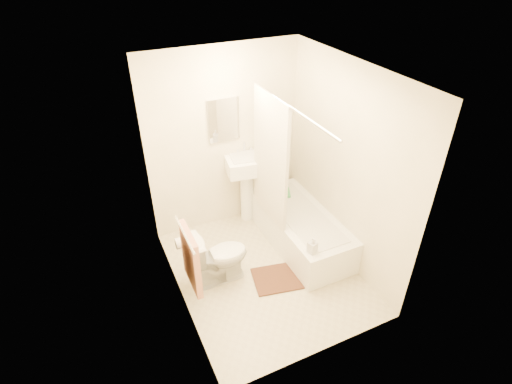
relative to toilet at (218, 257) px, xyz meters
name	(u,v)px	position (x,y,z in m)	size (l,w,h in m)	color
floor	(265,272)	(0.53, -0.13, -0.34)	(2.40, 2.40, 0.00)	beige
ceiling	(268,72)	(0.53, -0.13, 2.06)	(2.40, 2.40, 0.00)	white
wall_back	(224,141)	(0.53, 1.07, 0.86)	(2.00, 0.02, 2.40)	beige
wall_left	(172,212)	(-0.47, -0.13, 0.86)	(0.02, 2.40, 2.40)	beige
wall_right	(346,168)	(1.53, -0.13, 0.86)	(0.02, 2.40, 2.40)	beige
mirror	(224,120)	(0.53, 1.05, 1.16)	(0.40, 0.03, 0.55)	white
curtain_rod	(290,107)	(0.83, -0.03, 1.66)	(0.03, 0.03, 1.70)	silver
shower_curtain	(270,159)	(0.83, 0.37, 0.88)	(0.04, 0.80, 1.55)	silver
towel_bar	(185,234)	(-0.43, -0.38, 0.76)	(0.02, 0.02, 0.60)	silver
towel	(191,259)	(-0.40, -0.38, 0.44)	(0.06, 0.45, 0.66)	#CC7266
toilet_paper	(181,243)	(-0.40, -0.01, 0.36)	(0.12, 0.12, 0.11)	white
toilet	(218,257)	(0.00, 0.00, 0.00)	(0.38, 0.68, 0.67)	white
sink	(247,186)	(0.78, 0.93, 0.21)	(0.56, 0.44, 1.09)	white
bathtub	(300,228)	(1.17, 0.17, -0.11)	(0.71, 1.61, 0.45)	white
bath_mat	(279,278)	(0.63, -0.31, -0.33)	(0.60, 0.45, 0.02)	#512C1F
soap_bottle	(312,245)	(0.93, -0.49, 0.22)	(0.09, 0.09, 0.20)	silver
scrub_brush	(287,193)	(1.24, 0.64, 0.14)	(0.07, 0.22, 0.04)	#41A557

